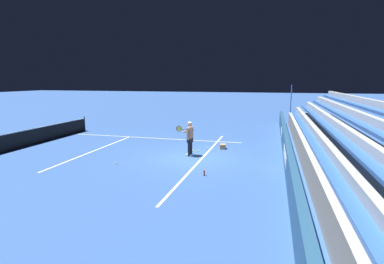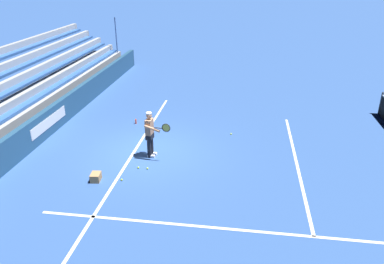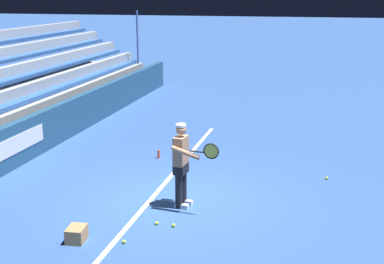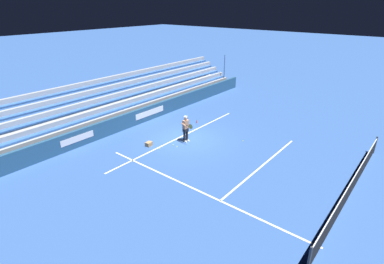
{
  "view_description": "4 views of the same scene",
  "coord_description": "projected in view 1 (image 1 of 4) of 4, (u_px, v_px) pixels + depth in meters",
  "views": [
    {
      "loc": [
        -13.9,
        -3.74,
        3.78
      ],
      "look_at": [
        -0.21,
        -0.03,
        1.31
      ],
      "focal_mm": 28.0,
      "sensor_mm": 36.0,
      "label": 1
    },
    {
      "loc": [
        12.25,
        3.47,
        6.41
      ],
      "look_at": [
        -0.42,
        1.65,
        0.75
      ],
      "focal_mm": 35.0,
      "sensor_mm": 36.0,
      "label": 2
    },
    {
      "loc": [
        10.02,
        2.89,
        4.24
      ],
      "look_at": [
        -0.51,
        0.23,
        1.35
      ],
      "focal_mm": 50.0,
      "sensor_mm": 36.0,
      "label": 3
    },
    {
      "loc": [
        13.55,
        11.55,
        8.22
      ],
      "look_at": [
        0.8,
        1.16,
        1.09
      ],
      "focal_mm": 28.0,
      "sensor_mm": 36.0,
      "label": 4
    }
  ],
  "objects": [
    {
      "name": "tennis_net",
      "position": [
        27.0,
        138.0,
        17.3
      ],
      "size": [
        11.09,
        0.09,
        1.07
      ],
      "color": "#33383D",
      "rests_on": "ground"
    },
    {
      "name": "tennis_ball_near_player",
      "position": [
        193.0,
        150.0,
        16.12
      ],
      "size": [
        0.07,
        0.07,
        0.07
      ],
      "primitive_type": "sphere",
      "color": "#CCE533",
      "rests_on": "ground"
    },
    {
      "name": "court_service_line_white",
      "position": [
        95.0,
        150.0,
        16.25
      ],
      "size": [
        8.22,
        0.1,
        0.01
      ],
      "primitive_type": "cube",
      "color": "white",
      "rests_on": "ground"
    },
    {
      "name": "tennis_ball_far_left",
      "position": [
        191.0,
        169.0,
        12.82
      ],
      "size": [
        0.07,
        0.07,
        0.07
      ],
      "primitive_type": "sphere",
      "color": "#CCE533",
      "rests_on": "ground"
    },
    {
      "name": "back_wall_sponsor_board",
      "position": [
        287.0,
        152.0,
        13.59
      ],
      "size": [
        26.4,
        0.25,
        1.1
      ],
      "color": "navy",
      "rests_on": "ground"
    },
    {
      "name": "court_baseline_white",
      "position": [
        202.0,
        158.0,
        14.7
      ],
      "size": [
        12.0,
        0.1,
        0.01
      ],
      "primitive_type": "cube",
      "color": "white",
      "rests_on": "ground"
    },
    {
      "name": "ball_box_cardboard",
      "position": [
        223.0,
        146.0,
        16.64
      ],
      "size": [
        0.43,
        0.34,
        0.26
      ],
      "primitive_type": "cube",
      "rotation": [
        0.0,
        0.0,
        0.11
      ],
      "color": "#A87F51",
      "rests_on": "ground"
    },
    {
      "name": "ground_plane",
      "position": [
        193.0,
        157.0,
        14.83
      ],
      "size": [
        160.0,
        160.0,
        0.0
      ],
      "primitive_type": "plane",
      "color": "#2D5193"
    },
    {
      "name": "tennis_ball_toward_net",
      "position": [
        208.0,
        148.0,
        16.76
      ],
      "size": [
        0.07,
        0.07,
        0.07
      ],
      "primitive_type": "sphere",
      "color": "#CCE533",
      "rests_on": "ground"
    },
    {
      "name": "tennis_ball_midcourt",
      "position": [
        199.0,
        151.0,
        16.03
      ],
      "size": [
        0.07,
        0.07,
        0.07
      ],
      "primitive_type": "sphere",
      "color": "#CCE533",
      "rests_on": "ground"
    },
    {
      "name": "court_sideline_white",
      "position": [
        150.0,
        138.0,
        19.77
      ],
      "size": [
        0.1,
        12.0,
        0.01
      ],
      "primitive_type": "cube",
      "color": "white",
      "rests_on": "ground"
    },
    {
      "name": "tennis_ball_by_box",
      "position": [
        116.0,
        163.0,
        13.65
      ],
      "size": [
        0.07,
        0.07,
        0.07
      ],
      "primitive_type": "sphere",
      "color": "#CCE533",
      "rests_on": "ground"
    },
    {
      "name": "tennis_player",
      "position": [
        190.0,
        138.0,
        15.0
      ],
      "size": [
        0.65,
        0.97,
        1.71
      ],
      "color": "black",
      "rests_on": "ground"
    },
    {
      "name": "bleacher_stand",
      "position": [
        341.0,
        150.0,
        12.98
      ],
      "size": [
        25.08,
        3.2,
        3.4
      ],
      "color": "#9EA3A8",
      "rests_on": "ground"
    },
    {
      "name": "water_bottle",
      "position": [
        204.0,
        173.0,
        11.97
      ],
      "size": [
        0.07,
        0.07,
        0.22
      ],
      "primitive_type": "cylinder",
      "color": "#EA4C33",
      "rests_on": "ground"
    }
  ]
}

